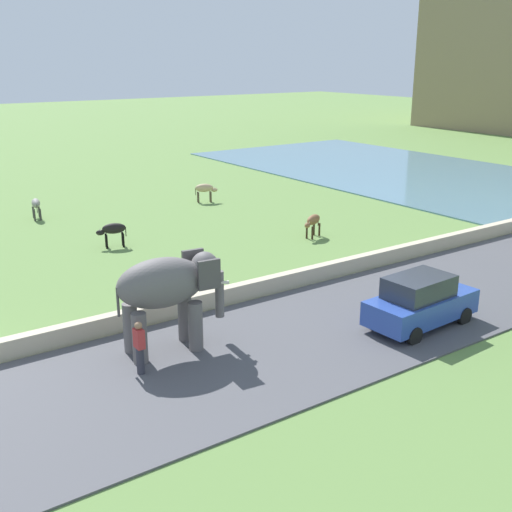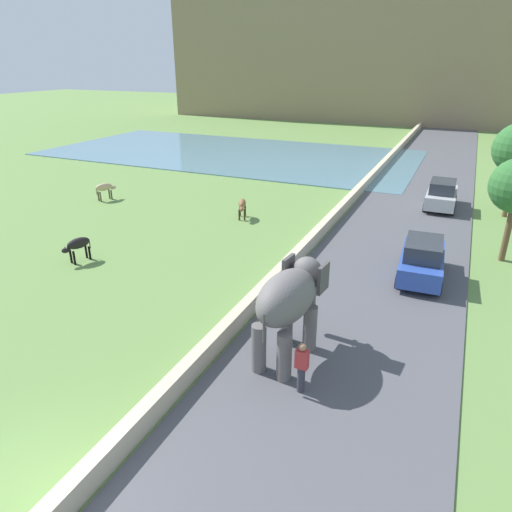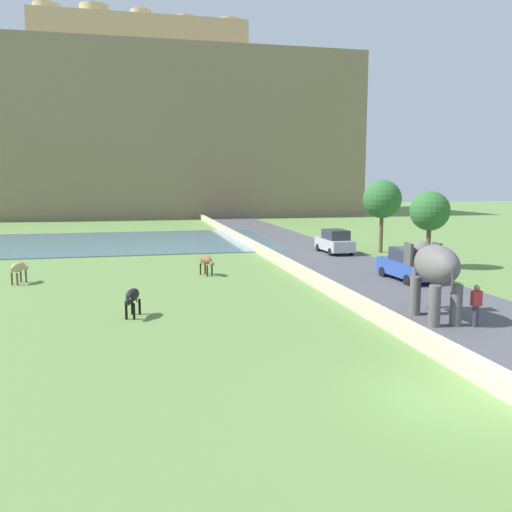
{
  "view_description": "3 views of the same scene",
  "coord_description": "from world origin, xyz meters",
  "px_view_note": "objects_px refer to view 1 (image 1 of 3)",
  "views": [
    {
      "loc": [
        19.39,
        -0.95,
        8.58
      ],
      "look_at": [
        2.11,
        11.14,
        1.94
      ],
      "focal_mm": 44.51,
      "sensor_mm": 36.0,
      "label": 1
    },
    {
      "loc": [
        7.52,
        -4.37,
        8.64
      ],
      "look_at": [
        0.52,
        11.05,
        1.37
      ],
      "focal_mm": 32.24,
      "sensor_mm": 36.0,
      "label": 2
    },
    {
      "loc": [
        -7.73,
        -11.29,
        5.43
      ],
      "look_at": [
        -2.44,
        12.21,
        1.99
      ],
      "focal_mm": 37.44,
      "sensor_mm": 36.0,
      "label": 3
    }
  ],
  "objects_px": {
    "car_blue": "(420,302)",
    "cow_tan": "(205,189)",
    "elephant": "(169,288)",
    "cow_grey": "(36,204)",
    "cow_brown": "(313,221)",
    "cow_black": "(113,230)",
    "person_beside_elephant": "(140,347)"
  },
  "relations": [
    {
      "from": "elephant",
      "to": "person_beside_elephant",
      "type": "xyz_separation_m",
      "value": [
        0.92,
        -1.44,
        -1.16
      ]
    },
    {
      "from": "cow_tan",
      "to": "cow_brown",
      "type": "distance_m",
      "value": 9.96
    },
    {
      "from": "car_blue",
      "to": "cow_tan",
      "type": "bearing_deg",
      "value": 169.32
    },
    {
      "from": "cow_grey",
      "to": "cow_black",
      "type": "xyz_separation_m",
      "value": [
        7.56,
        1.32,
        0.0
      ]
    },
    {
      "from": "elephant",
      "to": "person_beside_elephant",
      "type": "relative_size",
      "value": 2.17
    },
    {
      "from": "elephant",
      "to": "cow_tan",
      "type": "bearing_deg",
      "value": 146.51
    },
    {
      "from": "person_beside_elephant",
      "to": "cow_brown",
      "type": "relative_size",
      "value": 1.16
    },
    {
      "from": "cow_black",
      "to": "cow_brown",
      "type": "xyz_separation_m",
      "value": [
        4.11,
        8.76,
        0.0
      ]
    },
    {
      "from": "car_blue",
      "to": "cow_brown",
      "type": "distance_m",
      "value": 11.23
    },
    {
      "from": "cow_tan",
      "to": "cow_brown",
      "type": "bearing_deg",
      "value": 1.66
    },
    {
      "from": "cow_black",
      "to": "cow_brown",
      "type": "height_order",
      "value": "same"
    },
    {
      "from": "elephant",
      "to": "cow_brown",
      "type": "bearing_deg",
      "value": 121.98
    },
    {
      "from": "cow_tan",
      "to": "cow_brown",
      "type": "height_order",
      "value": "same"
    },
    {
      "from": "cow_tan",
      "to": "cow_black",
      "type": "distance_m",
      "value": 10.29
    },
    {
      "from": "cow_black",
      "to": "car_blue",
      "type": "bearing_deg",
      "value": 17.61
    },
    {
      "from": "cow_grey",
      "to": "cow_tan",
      "type": "height_order",
      "value": "same"
    },
    {
      "from": "car_blue",
      "to": "cow_grey",
      "type": "distance_m",
      "value": 22.9
    },
    {
      "from": "elephant",
      "to": "cow_tan",
      "type": "height_order",
      "value": "elephant"
    },
    {
      "from": "cow_black",
      "to": "person_beside_elephant",
      "type": "bearing_deg",
      "value": -19.62
    },
    {
      "from": "person_beside_elephant",
      "to": "car_blue",
      "type": "relative_size",
      "value": 0.4
    },
    {
      "from": "car_blue",
      "to": "cow_grey",
      "type": "height_order",
      "value": "car_blue"
    },
    {
      "from": "cow_grey",
      "to": "cow_brown",
      "type": "bearing_deg",
      "value": 40.82
    },
    {
      "from": "person_beside_elephant",
      "to": "cow_black",
      "type": "bearing_deg",
      "value": 160.38
    },
    {
      "from": "person_beside_elephant",
      "to": "cow_black",
      "type": "relative_size",
      "value": 1.15
    },
    {
      "from": "person_beside_elephant",
      "to": "cow_tan",
      "type": "bearing_deg",
      "value": 144.74
    },
    {
      "from": "cow_grey",
      "to": "cow_tan",
      "type": "xyz_separation_m",
      "value": [
        1.71,
        9.79,
        0.0
      ]
    },
    {
      "from": "person_beside_elephant",
      "to": "cow_grey",
      "type": "distance_m",
      "value": 20.14
    },
    {
      "from": "car_blue",
      "to": "cow_black",
      "type": "relative_size",
      "value": 2.87
    },
    {
      "from": "elephant",
      "to": "person_beside_elephant",
      "type": "height_order",
      "value": "elephant"
    },
    {
      "from": "car_blue",
      "to": "cow_tan",
      "type": "xyz_separation_m",
      "value": [
        -20.4,
        3.85,
        -0.06
      ]
    },
    {
      "from": "cow_tan",
      "to": "cow_brown",
      "type": "xyz_separation_m",
      "value": [
        9.96,
        0.29,
        0.0
      ]
    },
    {
      "from": "car_blue",
      "to": "cow_grey",
      "type": "xyz_separation_m",
      "value": [
        -22.11,
        -5.94,
        -0.06
      ]
    }
  ]
}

